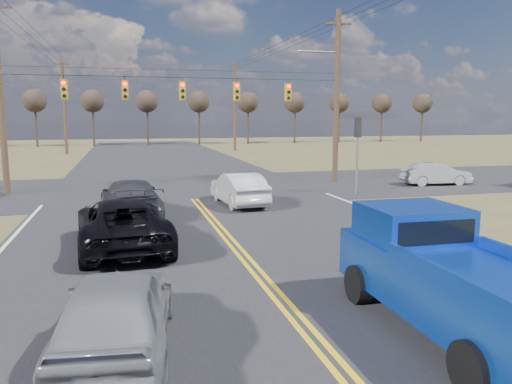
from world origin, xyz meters
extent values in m
plane|color=brown|center=(0.00, 0.00, 0.00)|extent=(160.00, 160.00, 0.00)
cube|color=#28282B|center=(0.00, 10.00, 0.00)|extent=(14.00, 120.00, 0.02)
cube|color=#28282B|center=(0.00, 18.00, 0.00)|extent=(120.00, 12.00, 0.02)
cylinder|color=#473323|center=(-9.00, 18.00, 5.00)|extent=(0.32, 0.32, 10.00)
cylinder|color=#473323|center=(9.00, 18.00, 5.00)|extent=(0.32, 0.32, 10.00)
cube|color=#473323|center=(9.00, 18.00, 9.20)|extent=(1.60, 0.12, 0.12)
cylinder|color=black|center=(0.00, 18.00, 6.00)|extent=(18.00, 0.02, 0.02)
cylinder|color=black|center=(0.00, 18.00, 6.40)|extent=(18.00, 0.02, 0.02)
cube|color=#B28C14|center=(-6.00, 18.00, 5.30)|extent=(0.34, 0.24, 1.00)
cylinder|color=#FF0C05|center=(-6.00, 17.86, 5.63)|extent=(0.20, 0.06, 0.20)
cylinder|color=black|center=(-6.00, 17.86, 5.30)|extent=(0.20, 0.06, 0.20)
cylinder|color=black|center=(-6.00, 17.86, 4.97)|extent=(0.20, 0.06, 0.20)
cube|color=black|center=(-6.00, 17.83, 5.74)|extent=(0.24, 0.14, 0.03)
cube|color=#B28C14|center=(-3.00, 18.00, 5.30)|extent=(0.34, 0.24, 1.00)
cylinder|color=#FF0C05|center=(-3.00, 17.86, 5.63)|extent=(0.20, 0.06, 0.20)
cylinder|color=black|center=(-3.00, 17.86, 5.30)|extent=(0.20, 0.06, 0.20)
cylinder|color=black|center=(-3.00, 17.86, 4.97)|extent=(0.20, 0.06, 0.20)
cube|color=black|center=(-3.00, 17.83, 5.74)|extent=(0.24, 0.14, 0.03)
cube|color=#B28C14|center=(0.00, 18.00, 5.30)|extent=(0.34, 0.24, 1.00)
cylinder|color=#FF0C05|center=(0.00, 17.86, 5.63)|extent=(0.20, 0.06, 0.20)
cylinder|color=black|center=(0.00, 17.86, 5.30)|extent=(0.20, 0.06, 0.20)
cylinder|color=black|center=(0.00, 17.86, 4.97)|extent=(0.20, 0.06, 0.20)
cube|color=black|center=(0.00, 17.83, 5.74)|extent=(0.24, 0.14, 0.03)
cube|color=#B28C14|center=(3.00, 18.00, 5.30)|extent=(0.34, 0.24, 1.00)
cylinder|color=#FF0C05|center=(3.00, 17.86, 5.63)|extent=(0.20, 0.06, 0.20)
cylinder|color=black|center=(3.00, 17.86, 5.30)|extent=(0.20, 0.06, 0.20)
cylinder|color=black|center=(3.00, 17.86, 4.97)|extent=(0.20, 0.06, 0.20)
cube|color=black|center=(3.00, 17.83, 5.74)|extent=(0.24, 0.14, 0.03)
cube|color=#B28C14|center=(6.00, 18.00, 5.30)|extent=(0.34, 0.24, 1.00)
cylinder|color=#FF0C05|center=(6.00, 17.86, 5.63)|extent=(0.20, 0.06, 0.20)
cylinder|color=black|center=(6.00, 17.86, 5.30)|extent=(0.20, 0.06, 0.20)
cylinder|color=black|center=(6.00, 17.86, 4.97)|extent=(0.20, 0.06, 0.20)
cube|color=black|center=(6.00, 17.83, 5.74)|extent=(0.24, 0.14, 0.03)
cylinder|color=slate|center=(8.20, 13.50, 1.60)|extent=(0.12, 0.12, 3.20)
cube|color=black|center=(8.20, 13.50, 3.40)|extent=(0.24, 0.34, 1.00)
cylinder|color=slate|center=(7.60, 18.00, 7.60)|extent=(2.80, 0.10, 0.10)
cube|color=slate|center=(6.30, 18.00, 7.55)|extent=(0.55, 0.22, 0.14)
cylinder|color=#473323|center=(-9.00, 46.00, 5.00)|extent=(0.32, 0.32, 10.00)
cube|color=#473323|center=(-9.00, 46.00, 9.20)|extent=(1.60, 0.12, 0.12)
cylinder|color=#473323|center=(9.00, 46.00, 5.00)|extent=(0.32, 0.32, 10.00)
cube|color=#473323|center=(9.00, 46.00, 9.20)|extent=(1.60, 0.12, 0.12)
cylinder|color=black|center=(-8.30, 17.00, 9.30)|extent=(0.02, 58.00, 0.02)
cylinder|color=black|center=(8.30, 17.00, 9.30)|extent=(0.02, 58.00, 0.02)
cylinder|color=black|center=(9.00, 17.00, 9.30)|extent=(0.02, 58.00, 0.02)
cylinder|color=black|center=(9.70, 17.00, 9.30)|extent=(0.02, 58.00, 0.02)
cylinder|color=#33261C|center=(-14.00, 60.00, 2.75)|extent=(0.28, 0.28, 5.50)
sphere|color=#2D231C|center=(-14.00, 60.00, 5.90)|extent=(3.00, 3.00, 3.00)
cylinder|color=#33261C|center=(-7.00, 60.00, 2.75)|extent=(0.28, 0.28, 5.50)
sphere|color=#2D231C|center=(-7.00, 60.00, 5.90)|extent=(3.00, 3.00, 3.00)
cylinder|color=#33261C|center=(0.00, 60.00, 2.75)|extent=(0.28, 0.28, 5.50)
sphere|color=#2D231C|center=(0.00, 60.00, 5.90)|extent=(3.00, 3.00, 3.00)
cylinder|color=#33261C|center=(7.00, 60.00, 2.75)|extent=(0.28, 0.28, 5.50)
sphere|color=#2D231C|center=(7.00, 60.00, 5.90)|extent=(3.00, 3.00, 3.00)
cylinder|color=#33261C|center=(14.00, 60.00, 2.75)|extent=(0.28, 0.28, 5.50)
sphere|color=#2D231C|center=(14.00, 60.00, 5.90)|extent=(3.00, 3.00, 3.00)
cylinder|color=#33261C|center=(21.00, 60.00, 2.75)|extent=(0.28, 0.28, 5.50)
sphere|color=#2D231C|center=(21.00, 60.00, 5.90)|extent=(3.00, 3.00, 3.00)
cylinder|color=#33261C|center=(28.00, 60.00, 2.75)|extent=(0.28, 0.28, 5.50)
sphere|color=#2D231C|center=(28.00, 60.00, 5.90)|extent=(3.00, 3.00, 3.00)
cylinder|color=#33261C|center=(35.00, 60.00, 2.75)|extent=(0.28, 0.28, 5.50)
sphere|color=#2D231C|center=(35.00, 60.00, 5.90)|extent=(3.00, 3.00, 3.00)
cylinder|color=#33261C|center=(42.00, 60.00, 2.75)|extent=(0.28, 0.28, 5.50)
sphere|color=#2D231C|center=(42.00, 60.00, 5.90)|extent=(3.00, 3.00, 3.00)
cylinder|color=black|center=(1.54, -3.89, 0.41)|extent=(0.34, 0.82, 0.82)
cylinder|color=black|center=(1.59, -0.19, 0.41)|extent=(0.34, 0.82, 0.82)
cylinder|color=black|center=(3.54, -0.22, 0.41)|extent=(0.34, 0.82, 0.82)
cube|color=#0F3CAB|center=(2.54, -2.05, 0.92)|extent=(2.12, 5.56, 1.03)
cube|color=#0F3CAB|center=(2.56, -0.57, 1.76)|extent=(1.92, 1.77, 0.74)
cube|color=black|center=(2.55, -1.42, 1.76)|extent=(1.64, 0.08, 0.46)
cube|color=#0F3CAB|center=(1.55, -3.12, 1.54)|extent=(0.15, 3.39, 0.21)
imported|color=#929399|center=(-3.37, -1.31, 0.75)|extent=(2.26, 4.55, 1.49)
imported|color=black|center=(-3.29, 5.69, 0.76)|extent=(2.95, 5.68, 1.53)
imported|color=#BDBDBD|center=(1.76, 12.10, 0.73)|extent=(1.88, 4.54, 1.46)
imported|color=#3A3A40|center=(-2.98, 10.60, 0.74)|extent=(2.58, 5.31, 1.49)
imported|color=#A2A7AA|center=(14.20, 15.49, 0.64)|extent=(1.70, 4.01, 1.29)
camera|label=1|loc=(-3.14, -9.50, 3.96)|focal=35.00mm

